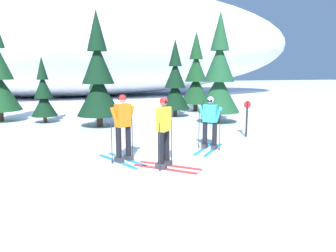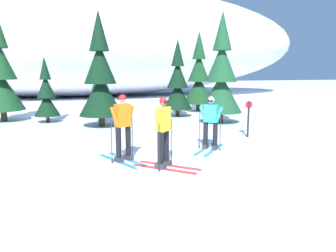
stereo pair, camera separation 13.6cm
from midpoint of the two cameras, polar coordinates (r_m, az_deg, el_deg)
name	(u,v)px [view 2 (the right image)]	position (r m, az deg, el deg)	size (l,w,h in m)	color
ground_plane	(194,160)	(9.12, 5.12, -6.00)	(120.00, 120.00, 0.00)	white
skier_orange_jacket	(123,127)	(8.77, -7.62, -0.15)	(1.17, 1.78, 1.86)	#2893CC
skier_cyan_jacket	(211,122)	(10.15, 7.99, 0.65)	(1.46, 1.60, 1.69)	#2893CC
skier_yellow_jacket	(164,131)	(8.15, -0.33, -0.88)	(1.63, 1.48, 1.84)	red
pine_tree_far_left	(0,75)	(17.64, -27.58, 8.10)	(2.09, 2.09, 5.41)	#47301E
pine_tree_left	(46,95)	(16.41, -20.69, 5.19)	(1.21, 1.21, 3.14)	#47301E
pine_tree_center_left	(100,79)	(14.47, -11.74, 8.25)	(1.95, 1.95, 5.06)	#47301E
pine_tree_center	(100,87)	(19.25, -11.81, 6.91)	(1.42, 1.42, 3.67)	#47301E
pine_tree_center_right	(178,85)	(17.32, 1.95, 7.41)	(1.59, 1.59, 4.12)	#47301E
pine_tree_right	(221,77)	(15.35, 9.75, 8.61)	(2.00, 2.00, 5.19)	#47301E
pine_tree_far_right	(199,78)	(19.63, 5.69, 8.50)	(1.85, 1.85, 4.80)	#47301E
snow_ridge_background	(72,41)	(32.35, -16.66, 14.40)	(45.72, 17.07, 10.43)	white
trail_marker_post	(248,117)	(12.34, 14.47, 1.64)	(0.28, 0.07, 1.37)	black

